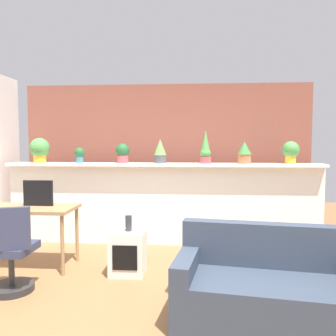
{
  "coord_description": "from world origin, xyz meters",
  "views": [
    {
      "loc": [
        0.47,
        -3.19,
        1.53
      ],
      "look_at": [
        0.13,
        1.29,
        1.21
      ],
      "focal_mm": 37.1,
      "sensor_mm": 36.0,
      "label": 1
    }
  ],
  "objects_px": {
    "potted_plant_4": "(205,149)",
    "tv_monitor": "(38,193)",
    "potted_plant_2": "(123,153)",
    "potted_plant_6": "(291,151)",
    "office_chair": "(10,256)",
    "side_cube_shelf": "(128,252)",
    "desk": "(30,214)",
    "potted_plant_5": "(244,152)",
    "vase_on_shelf": "(129,223)",
    "potted_plant_1": "(80,154)",
    "couch": "(269,290)",
    "potted_plant_0": "(40,149)",
    "potted_plant_3": "(160,151)"
  },
  "relations": [
    {
      "from": "potted_plant_4",
      "to": "tv_monitor",
      "type": "height_order",
      "value": "potted_plant_4"
    },
    {
      "from": "potted_plant_2",
      "to": "potted_plant_6",
      "type": "distance_m",
      "value": 2.49
    },
    {
      "from": "office_chair",
      "to": "side_cube_shelf",
      "type": "height_order",
      "value": "office_chair"
    },
    {
      "from": "potted_plant_4",
      "to": "desk",
      "type": "xyz_separation_m",
      "value": [
        -2.18,
        -1.05,
        -0.78
      ]
    },
    {
      "from": "potted_plant_5",
      "to": "vase_on_shelf",
      "type": "xyz_separation_m",
      "value": [
        -1.5,
        -1.16,
        -0.81
      ]
    },
    {
      "from": "potted_plant_4",
      "to": "side_cube_shelf",
      "type": "height_order",
      "value": "potted_plant_4"
    },
    {
      "from": "potted_plant_2",
      "to": "vase_on_shelf",
      "type": "height_order",
      "value": "potted_plant_2"
    },
    {
      "from": "potted_plant_4",
      "to": "office_chair",
      "type": "distance_m",
      "value": 2.91
    },
    {
      "from": "potted_plant_6",
      "to": "office_chair",
      "type": "relative_size",
      "value": 0.36
    },
    {
      "from": "potted_plant_1",
      "to": "couch",
      "type": "relative_size",
      "value": 0.14
    },
    {
      "from": "potted_plant_5",
      "to": "office_chair",
      "type": "height_order",
      "value": "potted_plant_5"
    },
    {
      "from": "potted_plant_2",
      "to": "office_chair",
      "type": "xyz_separation_m",
      "value": [
        -0.77,
        -1.88,
        -1.0
      ]
    },
    {
      "from": "couch",
      "to": "office_chair",
      "type": "bearing_deg",
      "value": 171.36
    },
    {
      "from": "potted_plant_2",
      "to": "couch",
      "type": "distance_m",
      "value": 3.05
    },
    {
      "from": "side_cube_shelf",
      "to": "vase_on_shelf",
      "type": "bearing_deg",
      "value": 80.34
    },
    {
      "from": "potted_plant_2",
      "to": "couch",
      "type": "bearing_deg",
      "value": -52.74
    },
    {
      "from": "vase_on_shelf",
      "to": "potted_plant_5",
      "type": "bearing_deg",
      "value": 37.83
    },
    {
      "from": "potted_plant_0",
      "to": "tv_monitor",
      "type": "height_order",
      "value": "potted_plant_0"
    },
    {
      "from": "potted_plant_1",
      "to": "potted_plant_5",
      "type": "relative_size",
      "value": 0.72
    },
    {
      "from": "potted_plant_4",
      "to": "potted_plant_6",
      "type": "bearing_deg",
      "value": 2.86
    },
    {
      "from": "desk",
      "to": "couch",
      "type": "bearing_deg",
      "value": -23.4
    },
    {
      "from": "office_chair",
      "to": "couch",
      "type": "distance_m",
      "value": 2.52
    },
    {
      "from": "potted_plant_2",
      "to": "potted_plant_4",
      "type": "distance_m",
      "value": 1.25
    },
    {
      "from": "potted_plant_6",
      "to": "potted_plant_2",
      "type": "bearing_deg",
      "value": 179.87
    },
    {
      "from": "tv_monitor",
      "to": "potted_plant_6",
      "type": "bearing_deg",
      "value": 17.16
    },
    {
      "from": "potted_plant_6",
      "to": "office_chair",
      "type": "bearing_deg",
      "value": -150.03
    },
    {
      "from": "tv_monitor",
      "to": "vase_on_shelf",
      "type": "xyz_separation_m",
      "value": [
        1.17,
        -0.18,
        -0.32
      ]
    },
    {
      "from": "potted_plant_4",
      "to": "tv_monitor",
      "type": "distance_m",
      "value": 2.38
    },
    {
      "from": "potted_plant_2",
      "to": "couch",
      "type": "height_order",
      "value": "potted_plant_2"
    },
    {
      "from": "potted_plant_6",
      "to": "side_cube_shelf",
      "type": "distance_m",
      "value": 2.76
    },
    {
      "from": "potted_plant_5",
      "to": "couch",
      "type": "height_order",
      "value": "potted_plant_5"
    },
    {
      "from": "potted_plant_0",
      "to": "potted_plant_2",
      "type": "distance_m",
      "value": 1.28
    },
    {
      "from": "potted_plant_2",
      "to": "potted_plant_5",
      "type": "xyz_separation_m",
      "value": [
        1.81,
        -0.06,
        0.01
      ]
    },
    {
      "from": "potted_plant_3",
      "to": "desk",
      "type": "xyz_separation_m",
      "value": [
        -1.51,
        -1.06,
        -0.75
      ]
    },
    {
      "from": "couch",
      "to": "potted_plant_2",
      "type": "bearing_deg",
      "value": 127.26
    },
    {
      "from": "potted_plant_6",
      "to": "desk",
      "type": "xyz_separation_m",
      "value": [
        -3.42,
        -1.11,
        -0.75
      ]
    },
    {
      "from": "potted_plant_0",
      "to": "potted_plant_1",
      "type": "bearing_deg",
      "value": 3.0
    },
    {
      "from": "potted_plant_2",
      "to": "vase_on_shelf",
      "type": "bearing_deg",
      "value": -75.37
    },
    {
      "from": "potted_plant_4",
      "to": "potted_plant_1",
      "type": "bearing_deg",
      "value": 178.33
    },
    {
      "from": "potted_plant_3",
      "to": "couch",
      "type": "height_order",
      "value": "potted_plant_3"
    },
    {
      "from": "potted_plant_1",
      "to": "potted_plant_4",
      "type": "height_order",
      "value": "potted_plant_4"
    },
    {
      "from": "potted_plant_0",
      "to": "potted_plant_6",
      "type": "xyz_separation_m",
      "value": [
        3.76,
        0.04,
        -0.02
      ]
    },
    {
      "from": "potted_plant_6",
      "to": "couch",
      "type": "distance_m",
      "value": 2.64
    },
    {
      "from": "potted_plant_2",
      "to": "tv_monitor",
      "type": "relative_size",
      "value": 0.8
    },
    {
      "from": "potted_plant_4",
      "to": "tv_monitor",
      "type": "bearing_deg",
      "value": -155.23
    },
    {
      "from": "potted_plant_4",
      "to": "potted_plant_2",
      "type": "bearing_deg",
      "value": 176.9
    },
    {
      "from": "potted_plant_6",
      "to": "tv_monitor",
      "type": "xyz_separation_m",
      "value": [
        -3.34,
        -1.03,
        -0.5
      ]
    },
    {
      "from": "potted_plant_0",
      "to": "desk",
      "type": "relative_size",
      "value": 0.34
    },
    {
      "from": "potted_plant_1",
      "to": "potted_plant_4",
      "type": "distance_m",
      "value": 1.91
    },
    {
      "from": "potted_plant_2",
      "to": "desk",
      "type": "relative_size",
      "value": 0.27
    }
  ]
}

